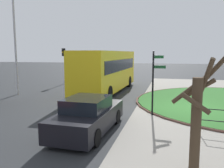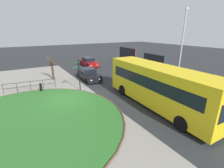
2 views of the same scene
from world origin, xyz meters
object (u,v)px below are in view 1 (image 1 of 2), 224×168
(signpost_directional, at_px, (154,78))
(traffic_light_near, at_px, (64,58))
(car_trailing, at_px, (89,116))
(street_tree_bare, at_px, (197,114))
(lamppost_tall, at_px, (15,37))
(bus_yellow, at_px, (107,70))

(signpost_directional, distance_m, traffic_light_near, 14.57)
(car_trailing, distance_m, street_tree_bare, 4.62)
(street_tree_bare, bearing_deg, car_trailing, 58.97)
(street_tree_bare, bearing_deg, traffic_light_near, 35.24)
(lamppost_tall, bearing_deg, bus_yellow, -65.76)
(car_trailing, distance_m, lamppost_tall, 11.43)
(bus_yellow, xyz_separation_m, lamppost_tall, (-2.90, 6.45, 2.61))
(car_trailing, distance_m, traffic_light_near, 15.86)
(traffic_light_near, xyz_separation_m, street_tree_bare, (-16.14, -11.40, -1.10))
(traffic_light_near, bearing_deg, car_trailing, 43.97)
(traffic_light_near, bearing_deg, lamppost_tall, 9.23)
(lamppost_tall, relative_size, street_tree_bare, 2.60)
(bus_yellow, distance_m, traffic_light_near, 7.01)
(bus_yellow, xyz_separation_m, car_trailing, (-9.86, -1.81, -1.12))
(signpost_directional, relative_size, car_trailing, 0.72)
(car_trailing, xyz_separation_m, street_tree_bare, (-2.33, -3.88, 0.92))
(bus_yellow, relative_size, car_trailing, 2.31)
(signpost_directional, xyz_separation_m, bus_yellow, (6.70, 4.20, -0.17))
(car_trailing, bearing_deg, street_tree_bare, -118.60)
(street_tree_bare, bearing_deg, bus_yellow, 25.03)
(signpost_directional, bearing_deg, car_trailing, 142.93)
(bus_yellow, distance_m, street_tree_bare, 13.45)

